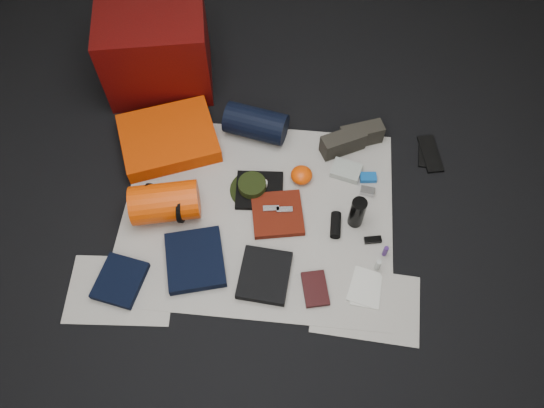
# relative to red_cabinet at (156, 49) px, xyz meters

# --- Properties ---
(floor) EXTENTS (4.50, 4.50, 0.02)m
(floor) POSITION_rel_red_cabinet_xyz_m (0.78, -1.01, -0.29)
(floor) COLOR black
(floor) RESTS_ON ground
(newspaper_mat) EXTENTS (1.60, 1.30, 0.01)m
(newspaper_mat) POSITION_rel_red_cabinet_xyz_m (0.78, -1.01, -0.28)
(newspaper_mat) COLOR beige
(newspaper_mat) RESTS_ON floor
(newspaper_sheet_front_left) EXTENTS (0.61, 0.44, 0.00)m
(newspaper_sheet_front_left) POSITION_rel_red_cabinet_xyz_m (0.08, -1.56, -0.28)
(newspaper_sheet_front_left) COLOR beige
(newspaper_sheet_front_left) RESTS_ON floor
(newspaper_sheet_front_right) EXTENTS (0.60, 0.43, 0.00)m
(newspaper_sheet_front_right) POSITION_rel_red_cabinet_xyz_m (1.43, -1.51, -0.28)
(newspaper_sheet_front_right) COLOR beige
(newspaper_sheet_front_right) RESTS_ON floor
(red_cabinet) EXTENTS (0.77, 0.68, 0.56)m
(red_cabinet) POSITION_rel_red_cabinet_xyz_m (0.00, 0.00, 0.00)
(red_cabinet) COLOR #470605
(red_cabinet) RESTS_ON floor
(sleeping_pad) EXTENTS (0.73, 0.67, 0.11)m
(sleeping_pad) POSITION_rel_red_cabinet_xyz_m (0.15, -0.55, -0.22)
(sleeping_pad) COLOR #C93802
(sleeping_pad) RESTS_ON newspaper_mat
(stuff_sack) EXTENTS (0.43, 0.31, 0.23)m
(stuff_sack) POSITION_rel_red_cabinet_xyz_m (0.24, -1.05, -0.16)
(stuff_sack) COLOR #D83D03
(stuff_sack) RESTS_ON newspaper_mat
(sack_strap_left) EXTENTS (0.02, 0.22, 0.22)m
(sack_strap_left) POSITION_rel_red_cabinet_xyz_m (0.14, -1.05, -0.17)
(sack_strap_left) COLOR black
(sack_strap_left) RESTS_ON newspaper_mat
(sack_strap_right) EXTENTS (0.03, 0.22, 0.22)m
(sack_strap_right) POSITION_rel_red_cabinet_xyz_m (0.34, -1.05, -0.17)
(sack_strap_right) COLOR black
(sack_strap_right) RESTS_ON newspaper_mat
(navy_duffel) EXTENTS (0.42, 0.28, 0.20)m
(navy_duffel) POSITION_rel_red_cabinet_xyz_m (0.70, -0.42, -0.17)
(navy_duffel) COLOR black
(navy_duffel) RESTS_ON newspaper_mat
(boonie_brim) EXTENTS (0.36, 0.36, 0.01)m
(boonie_brim) POSITION_rel_red_cabinet_xyz_m (0.73, -0.85, -0.27)
(boonie_brim) COLOR black
(boonie_brim) RESTS_ON newspaper_mat
(boonie_crown) EXTENTS (0.17, 0.17, 0.08)m
(boonie_crown) POSITION_rel_red_cabinet_xyz_m (0.73, -0.85, -0.23)
(boonie_crown) COLOR black
(boonie_crown) RESTS_ON boonie_brim
(hiking_boot_left) EXTENTS (0.30, 0.22, 0.14)m
(hiking_boot_left) POSITION_rel_red_cabinet_xyz_m (1.26, -0.49, -0.21)
(hiking_boot_left) COLOR #2A2821
(hiking_boot_left) RESTS_ON newspaper_mat
(hiking_boot_right) EXTENTS (0.29, 0.19, 0.13)m
(hiking_boot_right) POSITION_rel_red_cabinet_xyz_m (1.38, -0.41, -0.21)
(hiking_boot_right) COLOR #2A2821
(hiking_boot_right) RESTS_ON newspaper_mat
(flip_flop_left) EXTENTS (0.10, 0.24, 0.01)m
(flip_flop_left) POSITION_rel_red_cabinet_xyz_m (1.80, -0.46, -0.27)
(flip_flop_left) COLOR black
(flip_flop_left) RESTS_ON floor
(flip_flop_right) EXTENTS (0.16, 0.30, 0.02)m
(flip_flop_right) POSITION_rel_red_cabinet_xyz_m (1.82, -0.47, -0.27)
(flip_flop_right) COLOR black
(flip_flop_right) RESTS_ON floor
(trousers_navy_a) EXTENTS (0.29, 0.31, 0.04)m
(trousers_navy_a) POSITION_rel_red_cabinet_xyz_m (0.07, -1.52, -0.25)
(trousers_navy_a) COLOR black
(trousers_navy_a) RESTS_ON newspaper_mat
(trousers_navy_b) EXTENTS (0.40, 0.43, 0.06)m
(trousers_navy_b) POSITION_rel_red_cabinet_xyz_m (0.46, -1.36, -0.25)
(trousers_navy_b) COLOR black
(trousers_navy_b) RESTS_ON newspaper_mat
(trousers_charcoal) EXTENTS (0.29, 0.33, 0.05)m
(trousers_charcoal) POSITION_rel_red_cabinet_xyz_m (0.86, -1.41, -0.25)
(trousers_charcoal) COLOR black
(trousers_charcoal) RESTS_ON newspaper_mat
(black_tshirt) EXTENTS (0.30, 0.28, 0.03)m
(black_tshirt) POSITION_rel_red_cabinet_xyz_m (0.77, -0.86, -0.26)
(black_tshirt) COLOR black
(black_tshirt) RESTS_ON newspaper_mat
(red_shirt) EXTENTS (0.35, 0.35, 0.04)m
(red_shirt) POSITION_rel_red_cabinet_xyz_m (0.89, -1.01, -0.26)
(red_shirt) COLOR #591509
(red_shirt) RESTS_ON newspaper_mat
(orange_stuff_sack) EXTENTS (0.17, 0.17, 0.09)m
(orange_stuff_sack) POSITION_rel_red_cabinet_xyz_m (1.02, -0.74, -0.23)
(orange_stuff_sack) COLOR #D83D03
(orange_stuff_sack) RESTS_ON newspaper_mat
(first_aid_pouch) EXTENTS (0.20, 0.17, 0.04)m
(first_aid_pouch) POSITION_rel_red_cabinet_xyz_m (1.29, -0.67, -0.25)
(first_aid_pouch) COLOR #949B93
(first_aid_pouch) RESTS_ON newspaper_mat
(water_bottle) EXTENTS (0.11, 0.11, 0.22)m
(water_bottle) POSITION_rel_red_cabinet_xyz_m (1.35, -1.01, -0.16)
(water_bottle) COLOR black
(water_bottle) RESTS_ON newspaper_mat
(speaker) EXTENTS (0.06, 0.16, 0.06)m
(speaker) POSITION_rel_red_cabinet_xyz_m (1.24, -1.06, -0.24)
(speaker) COLOR black
(speaker) RESTS_ON newspaper_mat
(compact_camera) EXTENTS (0.09, 0.06, 0.03)m
(compact_camera) POSITION_rel_red_cabinet_xyz_m (1.43, -0.80, -0.26)
(compact_camera) COLOR #B4B4B9
(compact_camera) RESTS_ON newspaper_mat
(cyan_case) EXTENTS (0.11, 0.07, 0.03)m
(cyan_case) POSITION_rel_red_cabinet_xyz_m (1.43, -0.70, -0.26)
(cyan_case) COLOR #1152A5
(cyan_case) RESTS_ON newspaper_mat
(toiletry_purple) EXTENTS (0.04, 0.04, 0.08)m
(toiletry_purple) POSITION_rel_red_cabinet_xyz_m (1.53, -1.20, -0.23)
(toiletry_purple) COLOR #3E1F65
(toiletry_purple) RESTS_ON newspaper_mat
(toiletry_clear) EXTENTS (0.04, 0.04, 0.09)m
(toiletry_clear) POSITION_rel_red_cabinet_xyz_m (1.48, -1.30, -0.23)
(toiletry_clear) COLOR #A6ABA6
(toiletry_clear) RESTS_ON newspaper_mat
(paperback_book) EXTENTS (0.17, 0.23, 0.03)m
(paperback_book) POSITION_rel_red_cabinet_xyz_m (1.14, -1.46, -0.26)
(paperback_book) COLOR black
(paperback_book) RESTS_ON newspaper_mat
(map_booklet) EXTENTS (0.19, 0.24, 0.01)m
(map_booklet) POSITION_rel_red_cabinet_xyz_m (1.41, -1.42, -0.27)
(map_booklet) COLOR beige
(map_booklet) RESTS_ON newspaper_mat
(map_printout) EXTENTS (0.18, 0.22, 0.01)m
(map_printout) POSITION_rel_red_cabinet_xyz_m (1.43, -1.43, -0.27)
(map_printout) COLOR beige
(map_printout) RESTS_ON newspaper_mat
(sunglasses) EXTENTS (0.10, 0.06, 0.02)m
(sunglasses) POSITION_rel_red_cabinet_xyz_m (1.46, -1.13, -0.26)
(sunglasses) COLOR black
(sunglasses) RESTS_ON newspaper_mat
(key_cluster) EXTENTS (0.07, 0.07, 0.01)m
(key_cluster) POSITION_rel_red_cabinet_xyz_m (0.05, -1.49, -0.27)
(key_cluster) COLOR #B4B4B9
(key_cluster) RESTS_ON newspaper_mat
(tape_roll) EXTENTS (0.05, 0.05, 0.04)m
(tape_roll) POSITION_rel_red_cabinet_xyz_m (0.79, -0.83, -0.23)
(tape_roll) COLOR silver
(tape_roll) RESTS_ON black_tshirt
(energy_bar_a) EXTENTS (0.10, 0.05, 0.01)m
(energy_bar_a) POSITION_rel_red_cabinet_xyz_m (0.85, -0.99, -0.23)
(energy_bar_a) COLOR #B4B4B9
(energy_bar_a) RESTS_ON red_shirt
(energy_bar_b) EXTENTS (0.10, 0.05, 0.01)m
(energy_bar_b) POSITION_rel_red_cabinet_xyz_m (0.93, -0.99, -0.23)
(energy_bar_b) COLOR #B4B4B9
(energy_bar_b) RESTS_ON red_shirt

